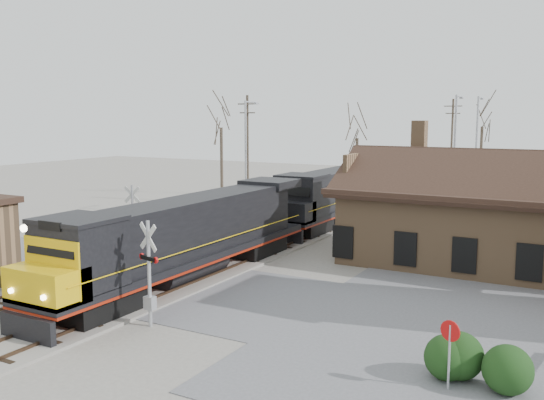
{
  "coord_description": "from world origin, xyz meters",
  "views": [
    {
      "loc": [
        18.01,
        -22.39,
        8.2
      ],
      "look_at": [
        0.45,
        9.0,
        3.17
      ],
      "focal_mm": 40.0,
      "sensor_mm": 36.0,
      "label": 1
    }
  ],
  "objects": [
    {
      "name": "tree_a",
      "position": [
        -17.13,
        29.73,
        8.11
      ],
      "size": [
        4.65,
        4.65,
        11.38
      ],
      "color": "#382D23",
      "rests_on": "ground"
    },
    {
      "name": "tree_c",
      "position": [
        5.08,
        49.68,
        8.08
      ],
      "size": [
        4.63,
        4.63,
        11.35
      ],
      "color": "#382D23",
      "rests_on": "ground"
    },
    {
      "name": "crossbuck_near",
      "position": [
        2.69,
        -4.78,
        1.96
      ],
      "size": [
        1.17,
        0.4,
        4.2
      ],
      "rotation": [
        0.0,
        0.0,
        -0.27
      ],
      "color": "#A5A8AD",
      "rests_on": "ground"
    },
    {
      "name": "depot",
      "position": [
        11.99,
        12.0,
        2.41
      ],
      "size": [
        15.2,
        9.31,
        7.9
      ],
      "color": "#926E4B",
      "rests_on": "ground"
    },
    {
      "name": "ground",
      "position": [
        0.0,
        0.0,
        0.0
      ],
      "size": [
        140.0,
        140.0,
        0.0
      ],
      "primitive_type": "plane",
      "color": "gray",
      "rests_on": "ground"
    },
    {
      "name": "crossbuck_far",
      "position": [
        -7.29,
        5.35,
        1.89
      ],
      "size": [
        1.12,
        0.41,
        4.02
      ],
      "rotation": [
        0.0,
        0.0,
        3.43
      ],
      "color": "#A5A8AD",
      "rests_on": "ground"
    },
    {
      "name": "streetlight_b",
      "position": [
        7.74,
        24.23,
        5.41
      ],
      "size": [
        0.25,
        2.04,
        9.73
      ],
      "color": "#A5A8AD",
      "rests_on": "ground"
    },
    {
      "name": "streetlight_c",
      "position": [
        7.65,
        33.08,
        5.47
      ],
      "size": [
        0.25,
        2.04,
        9.86
      ],
      "color": "#A5A8AD",
      "rests_on": "ground"
    },
    {
      "name": "locomotive_lead",
      "position": [
        0.0,
        0.75,
        2.27
      ],
      "size": [
        2.9,
        19.44,
        4.31
      ],
      "color": "black",
      "rests_on": "ground"
    },
    {
      "name": "locomotive_trailing",
      "position": [
        0.0,
        20.46,
        2.27
      ],
      "size": [
        2.9,
        19.44,
        4.08
      ],
      "color": "black",
      "rests_on": "ground"
    },
    {
      "name": "hedge_b",
      "position": [
        14.31,
        -3.8,
        0.76
      ],
      "size": [
        1.52,
        1.52,
        1.52
      ],
      "primitive_type": "sphere",
      "color": "black",
      "rests_on": "ground"
    },
    {
      "name": "road",
      "position": [
        0.0,
        0.0,
        0.01
      ],
      "size": [
        60.0,
        9.0,
        0.03
      ],
      "primitive_type": "cube",
      "color": "#5A5A5F",
      "rests_on": "ground"
    },
    {
      "name": "utility_pole_b",
      "position": [
        2.43,
        46.58,
        5.24
      ],
      "size": [
        2.0,
        0.24,
        10.02
      ],
      "color": "#382D23",
      "rests_on": "ground"
    },
    {
      "name": "hedge_a",
      "position": [
        14.0,
        -4.02,
        0.72
      ],
      "size": [
        1.45,
        1.45,
        1.45
      ],
      "primitive_type": "sphere",
      "color": "black",
      "rests_on": "ground"
    },
    {
      "name": "track_siding",
      "position": [
        -4.5,
        15.0,
        0.07
      ],
      "size": [
        3.4,
        90.0,
        0.24
      ],
      "color": "gray",
      "rests_on": "ground"
    },
    {
      "name": "hedge_c",
      "position": [
        15.79,
        -4.14,
        0.75
      ],
      "size": [
        1.49,
        1.49,
        1.49
      ],
      "primitive_type": "sphere",
      "color": "black",
      "rests_on": "ground"
    },
    {
      "name": "do_not_enter_sign",
      "position": [
        14.21,
        -4.77,
        1.53
      ],
      "size": [
        0.63,
        0.25,
        2.19
      ],
      "rotation": [
        0.0,
        0.0,
        -0.34
      ],
      "color": "#A5A8AD",
      "rests_on": "ground"
    },
    {
      "name": "tree_b",
      "position": [
        -5.3,
        37.6,
        6.79
      ],
      "size": [
        3.89,
        3.89,
        9.54
      ],
      "color": "#382D23",
      "rests_on": "ground"
    },
    {
      "name": "track_main",
      "position": [
        0.0,
        15.0,
        0.07
      ],
      "size": [
        3.4,
        90.0,
        0.24
      ],
      "color": "gray",
      "rests_on": "ground"
    },
    {
      "name": "streetlight_a",
      "position": [
        -7.72,
        19.39,
        5.23
      ],
      "size": [
        0.25,
        2.04,
        9.37
      ],
      "color": "#A5A8AD",
      "rests_on": "ground"
    },
    {
      "name": "utility_pole_a",
      "position": [
        -11.24,
        25.28,
        5.24
      ],
      "size": [
        2.0,
        0.24,
        10.04
      ],
      "color": "#382D23",
      "rests_on": "ground"
    }
  ]
}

